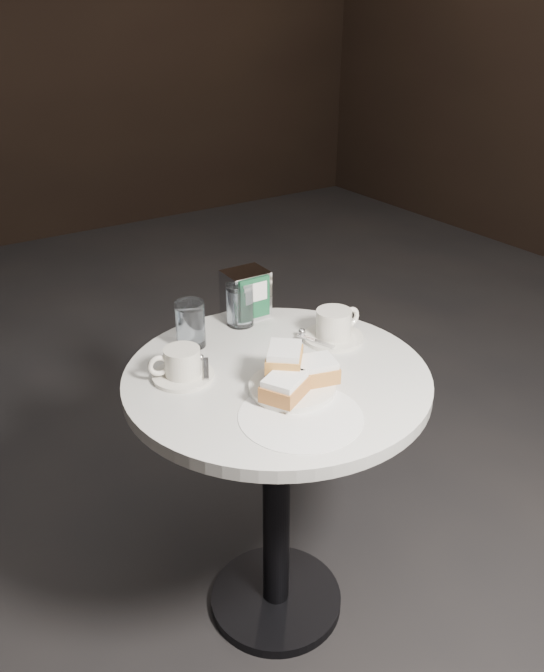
{
  "coord_description": "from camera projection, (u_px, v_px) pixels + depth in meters",
  "views": [
    {
      "loc": [
        -0.72,
        -1.06,
        1.5
      ],
      "look_at": [
        0.0,
        0.02,
        0.83
      ],
      "focal_mm": 35.0,
      "sensor_mm": 36.0,
      "label": 1
    }
  ],
  "objects": [
    {
      "name": "water_glass_left",
      "position": [
        190.0,
        325.0,
        1.58
      ],
      "size": [
        0.08,
        0.08,
        0.11
      ],
      "rotation": [
        0.0,
        0.0,
        -0.17
      ],
      "color": "white",
      "rests_on": "cafe_table"
    },
    {
      "name": "coffee_cup_right",
      "position": [
        334.0,
        327.0,
        1.62
      ],
      "size": [
        0.16,
        0.16,
        0.08
      ],
      "rotation": [
        0.0,
        0.0,
        0.06
      ],
      "color": "silver",
      "rests_on": "cafe_table"
    },
    {
      "name": "coffee_cup_left",
      "position": [
        182.0,
        365.0,
        1.46
      ],
      "size": [
        0.17,
        0.17,
        0.07
      ],
      "rotation": [
        0.0,
        0.0,
        -0.22
      ],
      "color": "silver",
      "rests_on": "cafe_table"
    },
    {
      "name": "napkin_dispenser",
      "position": [
        246.0,
        294.0,
        1.72
      ],
      "size": [
        0.11,
        0.1,
        0.13
      ],
      "rotation": [
        0.0,
        0.0,
        -0.02
      ],
      "color": "white",
      "rests_on": "cafe_table"
    },
    {
      "name": "sugar_spill",
      "position": [
        301.0,
        416.0,
        1.33
      ],
      "size": [
        0.32,
        0.32,
        0.0
      ],
      "primitive_type": "cylinder",
      "rotation": [
        0.0,
        0.0,
        0.31
      ],
      "color": "white",
      "rests_on": "cafe_table"
    },
    {
      "name": "cafe_table",
      "position": [
        277.0,
        443.0,
        1.58
      ],
      "size": [
        0.7,
        0.7,
        0.74
      ],
      "color": "black",
      "rests_on": "ground"
    },
    {
      "name": "beignet_plate",
      "position": [
        294.0,
        377.0,
        1.41
      ],
      "size": [
        0.22,
        0.22,
        0.09
      ],
      "rotation": [
        0.0,
        0.0,
        0.17
      ],
      "color": "white",
      "rests_on": "cafe_table"
    },
    {
      "name": "ground",
      "position": [
        276.0,
        602.0,
        1.83
      ],
      "size": [
        7.0,
        7.0,
        0.0
      ],
      "primitive_type": "plane",
      "color": "black",
      "rests_on": "ground"
    },
    {
      "name": "water_glass_right",
      "position": [
        240.0,
        305.0,
        1.69
      ],
      "size": [
        0.09,
        0.09,
        0.11
      ],
      "rotation": [
        0.0,
        0.0,
        -0.29
      ],
      "color": "white",
      "rests_on": "cafe_table"
    }
  ]
}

